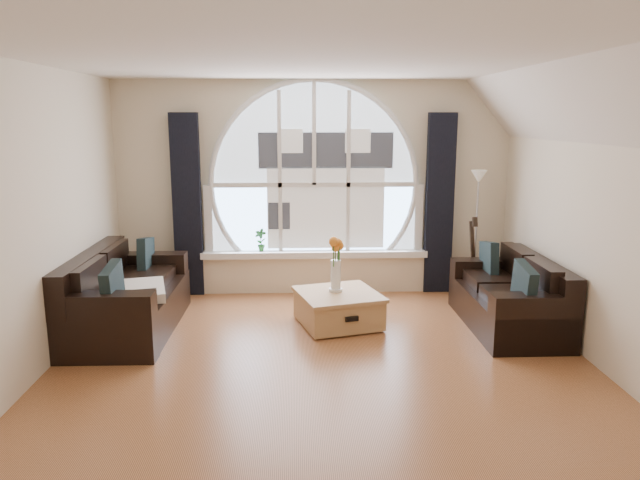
{
  "coord_description": "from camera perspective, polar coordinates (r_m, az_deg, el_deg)",
  "views": [
    {
      "loc": [
        -0.24,
        -4.93,
        2.25
      ],
      "look_at": [
        0.0,
        0.9,
        1.05
      ],
      "focal_mm": 33.84,
      "sensor_mm": 36.0,
      "label": 1
    }
  ],
  "objects": [
    {
      "name": "ground",
      "position": [
        5.42,
        0.4,
        -12.88
      ],
      "size": [
        5.0,
        5.5,
        0.01
      ],
      "primitive_type": "cube",
      "color": "brown",
      "rests_on": "ground"
    },
    {
      "name": "ceiling",
      "position": [
        4.96,
        0.45,
        16.83
      ],
      "size": [
        5.0,
        5.5,
        0.01
      ],
      "primitive_type": "cube",
      "color": "silver",
      "rests_on": "ground"
    },
    {
      "name": "wall_back",
      "position": [
        7.74,
        -0.57,
        4.93
      ],
      "size": [
        5.0,
        0.01,
        2.7
      ],
      "primitive_type": "cube",
      "color": "beige",
      "rests_on": "ground"
    },
    {
      "name": "wall_front",
      "position": [
        2.37,
        3.72,
        -10.64
      ],
      "size": [
        5.0,
        0.01,
        2.7
      ],
      "primitive_type": "cube",
      "color": "beige",
      "rests_on": "ground"
    },
    {
      "name": "wall_left",
      "position": [
        5.5,
        -26.59,
        0.97
      ],
      "size": [
        0.01,
        5.5,
        2.7
      ],
      "primitive_type": "cube",
      "color": "beige",
      "rests_on": "ground"
    },
    {
      "name": "wall_right",
      "position": [
        5.71,
        26.35,
        1.35
      ],
      "size": [
        0.01,
        5.5,
        2.7
      ],
      "primitive_type": "cube",
      "color": "beige",
      "rests_on": "ground"
    },
    {
      "name": "attic_slope",
      "position": [
        5.5,
        24.5,
        11.65
      ],
      "size": [
        0.92,
        5.5,
        0.72
      ],
      "primitive_type": "cube",
      "color": "silver",
      "rests_on": "ground"
    },
    {
      "name": "arched_window",
      "position": [
        7.68,
        -0.57,
        6.94
      ],
      "size": [
        2.6,
        0.06,
        2.15
      ],
      "primitive_type": "cube",
      "color": "silver",
      "rests_on": "wall_back"
    },
    {
      "name": "window_sill",
      "position": [
        7.78,
        -0.53,
        -1.31
      ],
      "size": [
        2.9,
        0.22,
        0.08
      ],
      "primitive_type": "cube",
      "color": "white",
      "rests_on": "wall_back"
    },
    {
      "name": "window_frame",
      "position": [
        7.65,
        -0.56,
        6.92
      ],
      "size": [
        2.76,
        0.08,
        2.15
      ],
      "primitive_type": "cube",
      "color": "white",
      "rests_on": "wall_back"
    },
    {
      "name": "neighbor_house",
      "position": [
        7.68,
        0.56,
        6.01
      ],
      "size": [
        1.7,
        0.02,
        1.5
      ],
      "primitive_type": "cube",
      "color": "silver",
      "rests_on": "wall_back"
    },
    {
      "name": "curtain_left",
      "position": [
        7.76,
        -12.45,
        3.19
      ],
      "size": [
        0.35,
        0.12,
        2.3
      ],
      "primitive_type": "cube",
      "color": "black",
      "rests_on": "ground"
    },
    {
      "name": "curtain_right",
      "position": [
        7.86,
        11.22,
        3.34
      ],
      "size": [
        0.35,
        0.12,
        2.3
      ],
      "primitive_type": "cube",
      "color": "black",
      "rests_on": "ground"
    },
    {
      "name": "sofa_left",
      "position": [
        6.73,
        -17.73,
        -4.9
      ],
      "size": [
        0.98,
        1.92,
        0.85
      ],
      "primitive_type": "cube",
      "rotation": [
        0.0,
        0.0,
        -0.01
      ],
      "color": "black",
      "rests_on": "ground"
    },
    {
      "name": "sofa_right",
      "position": [
        6.82,
        17.39,
        -4.66
      ],
      "size": [
        0.85,
        1.7,
        0.75
      ],
      "primitive_type": "cube",
      "rotation": [
        0.0,
        0.0,
        0.0
      ],
      "color": "black",
      "rests_on": "ground"
    },
    {
      "name": "coffee_chest",
      "position": [
        6.63,
        1.74,
        -6.36
      ],
      "size": [
        1.03,
        1.03,
        0.41
      ],
      "primitive_type": "cube",
      "rotation": [
        0.0,
        0.0,
        0.28
      ],
      "color": "#A97A46",
      "rests_on": "ground"
    },
    {
      "name": "throw_blanket",
      "position": [
        6.44,
        -16.95,
        -4.67
      ],
      "size": [
        0.67,
        0.67,
        0.1
      ],
      "primitive_type": "cube",
      "rotation": [
        0.0,
        0.0,
        0.25
      ],
      "color": "silver",
      "rests_on": "sofa_left"
    },
    {
      "name": "vase_flowers",
      "position": [
        6.54,
        1.5,
        -1.56
      ],
      "size": [
        0.24,
        0.24,
        0.7
      ],
      "primitive_type": "cube",
      "color": "white",
      "rests_on": "coffee_chest"
    },
    {
      "name": "floor_lamp",
      "position": [
        7.86,
        14.53,
        0.6
      ],
      "size": [
        0.24,
        0.24,
        1.6
      ],
      "primitive_type": "cube",
      "color": "#B2B2B2",
      "rests_on": "ground"
    },
    {
      "name": "guitar",
      "position": [
        7.72,
        14.03,
        -1.62
      ],
      "size": [
        0.4,
        0.3,
        1.06
      ],
      "primitive_type": "cube",
      "rotation": [
        0.0,
        0.0,
        0.19
      ],
      "color": "brown",
      "rests_on": "ground"
    },
    {
      "name": "potted_plant",
      "position": [
        7.75,
        -5.63,
        -0.01
      ],
      "size": [
        0.18,
        0.15,
        0.29
      ],
      "primitive_type": "imported",
      "rotation": [
        0.0,
        0.0,
        -0.35
      ],
      "color": "#1E6023",
      "rests_on": "window_sill"
    }
  ]
}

